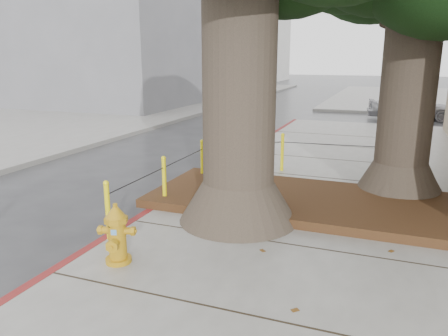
{
  "coord_description": "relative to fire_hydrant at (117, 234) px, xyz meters",
  "views": [
    {
      "loc": [
        2.03,
        -4.07,
        2.91
      ],
      "look_at": [
        -0.5,
        2.53,
        1.1
      ],
      "focal_mm": 35.0,
      "sensor_mm": 36.0,
      "label": 1
    }
  ],
  "objects": [
    {
      "name": "planter_bed",
      "position": [
        2.21,
        3.33,
        -0.34
      ],
      "size": [
        6.4,
        2.6,
        0.16
      ],
      "primitive_type": "cube",
      "color": "black",
      "rests_on": "sidewalk_main"
    },
    {
      "name": "bollard_ring",
      "position": [
        0.44,
        3.81,
        0.1
      ],
      "size": [
        3.79,
        5.39,
        0.95
      ],
      "color": "yellow",
      "rests_on": "sidewalk_main"
    },
    {
      "name": "building_far_grey",
      "position": [
        -13.69,
        21.43,
        5.43
      ],
      "size": [
        12.0,
        16.0,
        12.0
      ],
      "primitive_type": "cube",
      "color": "slate",
      "rests_on": "ground"
    },
    {
      "name": "curb_red",
      "position": [
        -0.69,
        1.93,
        -0.49
      ],
      "size": [
        0.14,
        26.0,
        0.16
      ],
      "primitive_type": "cube",
      "color": "maroon",
      "rests_on": "ground"
    },
    {
      "name": "ground",
      "position": [
        1.31,
        -0.57,
        -0.57
      ],
      "size": [
        140.0,
        140.0,
        0.0
      ],
      "primitive_type": "plane",
      "color": "#28282B",
      "rests_on": "ground"
    },
    {
      "name": "car_dark",
      "position": [
        -8.88,
        16.7,
        0.09
      ],
      "size": [
        2.21,
        4.66,
        1.31
      ],
      "primitive_type": "imported",
      "rotation": [
        0.0,
        0.0,
        0.08
      ],
      "color": "black",
      "rests_on": "ground"
    },
    {
      "name": "car_silver",
      "position": [
        4.17,
        17.86,
        0.09
      ],
      "size": [
        4.03,
        2.06,
        1.31
      ],
      "primitive_type": "imported",
      "rotation": [
        0.0,
        0.0,
        1.71
      ],
      "color": "#9F9EA3",
      "rests_on": "ground"
    },
    {
      "name": "building_far_white",
      "position": [
        -15.69,
        44.43,
        6.93
      ],
      "size": [
        12.0,
        18.0,
        15.0
      ],
      "primitive_type": "cube",
      "color": "silver",
      "rests_on": "ground"
    },
    {
      "name": "fire_hydrant",
      "position": [
        0.0,
        0.0,
        0.0
      ],
      "size": [
        0.45,
        0.44,
        0.85
      ],
      "rotation": [
        0.0,
        0.0,
        0.28
      ],
      "color": "#C48D14",
      "rests_on": "sidewalk_main"
    }
  ]
}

